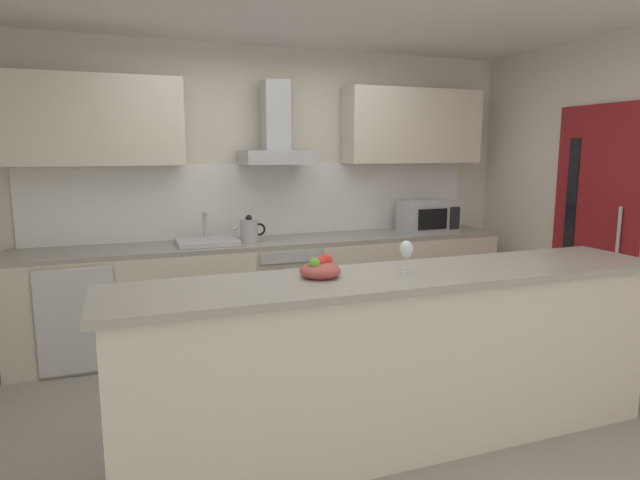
{
  "coord_description": "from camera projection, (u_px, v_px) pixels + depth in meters",
  "views": [
    {
      "loc": [
        -1.25,
        -3.11,
        1.68
      ],
      "look_at": [
        0.05,
        0.43,
        1.05
      ],
      "focal_mm": 30.21,
      "sensor_mm": 36.0,
      "label": 1
    }
  ],
  "objects": [
    {
      "name": "side_door",
      "position": [
        593.0,
        230.0,
        4.48
      ],
      "size": [
        0.08,
        0.85,
        2.05
      ],
      "color": "maroon",
      "rests_on": "ground"
    },
    {
      "name": "wall_back",
      "position": [
        264.0,
        192.0,
        5.03
      ],
      "size": [
        5.87,
        0.12,
        2.6
      ],
      "primitive_type": "cube",
      "color": "silver",
      "rests_on": "ground"
    },
    {
      "name": "range_hood",
      "position": [
        276.0,
        138.0,
        4.71
      ],
      "size": [
        0.62,
        0.45,
        0.72
      ],
      "color": "#B7BABC"
    },
    {
      "name": "upper_cabinets",
      "position": [
        269.0,
        124.0,
        4.72
      ],
      "size": [
        4.23,
        0.32,
        0.7
      ],
      "color": "beige"
    },
    {
      "name": "microwave",
      "position": [
        428.0,
        217.0,
        5.19
      ],
      "size": [
        0.5,
        0.38,
        0.3
      ],
      "color": "#B7BABC",
      "rests_on": "counter_back"
    },
    {
      "name": "counter_back",
      "position": [
        276.0,
        289.0,
        4.82
      ],
      "size": [
        4.29,
        0.6,
        0.9
      ],
      "color": "beige",
      "rests_on": "ground"
    },
    {
      "name": "wine_glass",
      "position": [
        406.0,
        250.0,
        2.96
      ],
      "size": [
        0.08,
        0.08,
        0.18
      ],
      "color": "silver",
      "rests_on": "counter_island"
    },
    {
      "name": "oven",
      "position": [
        282.0,
        288.0,
        4.81
      ],
      "size": [
        0.6,
        0.62,
        0.8
      ],
      "color": "slate",
      "rests_on": "ground"
    },
    {
      "name": "wall_right",
      "position": [
        631.0,
        199.0,
        4.22
      ],
      "size": [
        0.12,
        4.48,
        2.6
      ],
      "primitive_type": "cube",
      "color": "silver",
      "rests_on": "ground"
    },
    {
      "name": "kettle",
      "position": [
        249.0,
        230.0,
        4.59
      ],
      "size": [
        0.29,
        0.15,
        0.24
      ],
      "color": "#B7BABC",
      "rests_on": "counter_back"
    },
    {
      "name": "ground",
      "position": [
        335.0,
        407.0,
        3.58
      ],
      "size": [
        5.87,
        4.48,
        0.02
      ],
      "primitive_type": "cube",
      "color": "gray"
    },
    {
      "name": "backsplash_tile",
      "position": [
        266.0,
        200.0,
        4.98
      ],
      "size": [
        4.14,
        0.02,
        0.66
      ],
      "primitive_type": "cube",
      "color": "white"
    },
    {
      "name": "fruit_bowl",
      "position": [
        320.0,
        269.0,
        2.86
      ],
      "size": [
        0.22,
        0.22,
        0.13
      ],
      "color": "#B24C47",
      "rests_on": "counter_island"
    },
    {
      "name": "sink",
      "position": [
        207.0,
        241.0,
        4.52
      ],
      "size": [
        0.5,
        0.4,
        0.26
      ],
      "color": "silver",
      "rests_on": "counter_back"
    },
    {
      "name": "refrigerator",
      "position": [
        79.0,
        311.0,
        4.24
      ],
      "size": [
        0.58,
        0.6,
        0.85
      ],
      "color": "white",
      "rests_on": "ground"
    },
    {
      "name": "counter_island",
      "position": [
        401.0,
        360.0,
        3.04
      ],
      "size": [
        3.23,
        0.64,
        1.01
      ],
      "color": "beige",
      "rests_on": "ground"
    }
  ]
}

